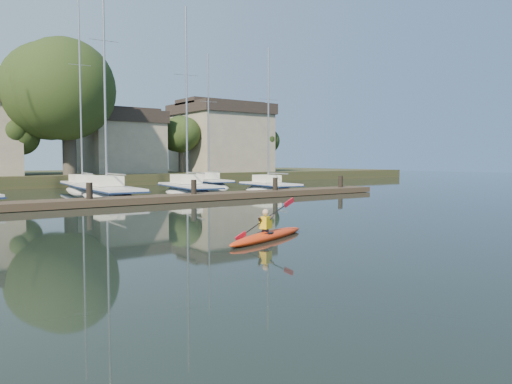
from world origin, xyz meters
TOP-DOWN VIEW (x-y plane):
  - ground at (0.00, 0.00)m, footprint 160.00×160.00m
  - kayak at (-2.16, 0.32)m, footprint 3.88×1.99m
  - dock at (0.00, 14.00)m, footprint 34.00×2.00m
  - sailboat_2 at (-0.20, 19.13)m, footprint 2.98×10.18m
  - sailboat_3 at (5.52, 19.26)m, footprint 3.65×9.05m
  - sailboat_4 at (11.86, 18.28)m, footprint 2.75×7.21m
  - sailboat_6 at (0.60, 26.72)m, footprint 3.29×10.34m
  - sailboat_7 at (11.75, 26.81)m, footprint 3.54×8.30m
  - shore at (1.61, 40.29)m, footprint 90.00×25.25m

SIDE VIEW (x-z plane):
  - sailboat_3 at x=5.52m, z-range -7.30..6.88m
  - sailboat_2 at x=-0.20m, z-range -8.53..8.11m
  - sailboat_4 at x=11.86m, z-range -6.18..5.80m
  - sailboat_7 at x=11.75m, z-range -6.69..6.30m
  - sailboat_6 at x=0.60m, z-range -8.27..7.89m
  - ground at x=0.00m, z-range 0.00..0.00m
  - kayak at x=-2.16m, z-range -0.48..0.79m
  - dock at x=0.00m, z-range -0.70..1.10m
  - shore at x=1.61m, z-range -3.15..9.60m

